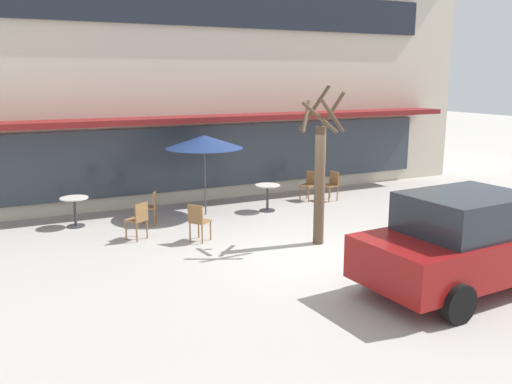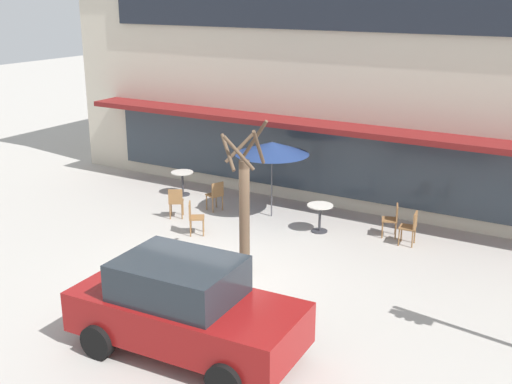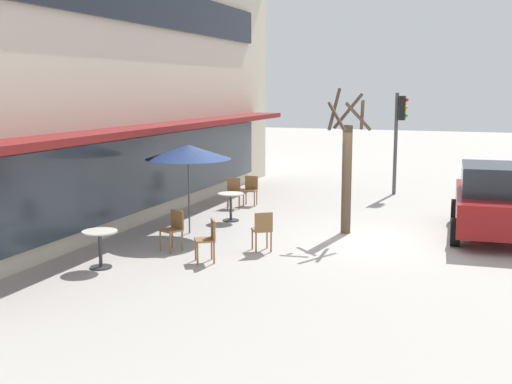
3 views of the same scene
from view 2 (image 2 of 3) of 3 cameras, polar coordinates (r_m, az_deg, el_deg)
The scene contains 12 objects.
ground_plane at distance 14.71m, azimuth -3.94°, elevation -7.69°, with size 80.00×80.00×0.00m, color #ADA8A0.
building_facade at distance 22.33m, azimuth 10.78°, elevation 11.38°, with size 19.21×9.10×7.93m.
cafe_table_near_wall at distance 20.44m, azimuth -6.56°, elevation 1.13°, with size 0.70×0.70×0.76m.
cafe_table_streetside at distance 17.30m, azimuth 5.70°, elevation -1.92°, with size 0.70×0.70×0.76m.
patio_umbrella_green_folded at distance 17.97m, azimuth 1.43°, elevation 3.92°, with size 2.10×2.10×2.20m.
cafe_chair_0 at distance 17.11m, azimuth -5.55°, elevation -2.11°, with size 0.56×0.56×0.89m.
cafe_chair_1 at distance 16.79m, azimuth 13.59°, elevation -2.92°, with size 0.45×0.45×0.89m.
cafe_chair_2 at distance 18.87m, azimuth -3.60°, elevation -0.16°, with size 0.52×0.52×0.89m.
cafe_chair_3 at distance 18.37m, azimuth -7.13°, elevation -0.76°, with size 0.55×0.55×0.89m.
cafe_chair_4 at distance 17.25m, azimuth 12.05°, elevation -2.26°, with size 0.51×0.51×0.89m.
parked_sedan at distance 11.63m, azimuth -6.36°, elevation -10.16°, with size 4.29×2.19×1.76m.
street_tree at distance 14.42m, azimuth -1.03°, elevation -1.21°, with size 1.02×1.09×3.56m.
Camera 2 is at (7.64, -10.89, 6.28)m, focal length 45.00 mm.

